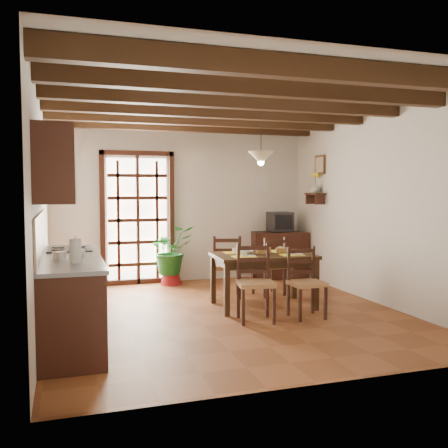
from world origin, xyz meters
name	(u,v)px	position (x,y,z in m)	size (l,w,h in m)	color
ground_plane	(226,314)	(0.00, 0.00, 0.00)	(5.00, 5.00, 0.00)	brown
room_shell	(226,175)	(0.00, 0.00, 1.82)	(4.52, 5.02, 2.81)	silver
ceiling_beams	(226,106)	(0.00, 0.00, 2.69)	(4.50, 4.34, 0.20)	black
french_door	(138,216)	(-0.80, 2.45, 1.18)	(1.26, 0.11, 2.32)	white
kitchen_counter	(70,297)	(-1.96, -0.60, 0.47)	(0.64, 2.25, 1.38)	black
upper_cabinet	(54,165)	(-2.08, -1.30, 1.85)	(0.35, 0.80, 0.70)	black
range_hood	(59,180)	(-2.05, -0.05, 1.73)	(0.38, 0.60, 0.54)	white
counter_items	(69,251)	(-1.95, -0.51, 0.96)	(0.50, 1.43, 0.25)	black
dining_table	(263,261)	(0.61, 0.22, 0.64)	(1.40, 0.94, 0.74)	#322010
chair_near_left	(256,297)	(0.23, -0.46, 0.30)	(0.50, 0.49, 0.95)	#AC7949
chair_near_right	(306,296)	(0.91, -0.49, 0.28)	(0.42, 0.40, 0.89)	#AC7949
chair_far_left	(226,278)	(0.31, 0.93, 0.30)	(0.52, 0.51, 0.94)	#AC7949
chair_far_right	(269,277)	(0.99, 0.89, 0.28)	(0.49, 0.47, 0.90)	#AC7949
table_setting	(263,253)	(0.61, 0.22, 0.75)	(0.99, 0.66, 0.09)	yellow
table_bowl	(245,252)	(0.37, 0.28, 0.76)	(0.22, 0.22, 0.05)	white
sideboard	(280,255)	(1.76, 2.23, 0.42)	(1.00, 0.45, 0.85)	black
crt_tv	(280,222)	(1.76, 2.22, 1.04)	(0.42, 0.39, 0.35)	black
fuse_box	(262,183)	(1.50, 2.48, 1.75)	(0.25, 0.03, 0.32)	white
plant_pot	(171,278)	(-0.28, 2.19, 0.11)	(0.36, 0.36, 0.22)	maroon
potted_plant	(171,251)	(-0.28, 2.19, 0.57)	(1.93, 1.65, 2.15)	#144C19
wall_shelf	(315,196)	(2.14, 1.60, 1.51)	(0.20, 0.42, 0.20)	black
shelf_vase	(315,188)	(2.14, 1.60, 1.65)	(0.15, 0.15, 0.15)	#B2BFB2
shelf_flowers	(315,176)	(2.14, 1.60, 1.86)	(0.14, 0.14, 0.36)	yellow
framed_picture	(320,165)	(2.22, 1.60, 2.05)	(0.03, 0.32, 0.32)	brown
pendant_lamp	(261,157)	(0.61, 0.32, 2.08)	(0.36, 0.36, 0.84)	black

